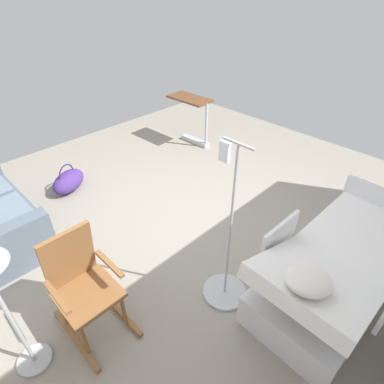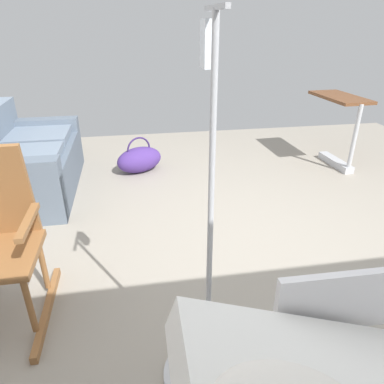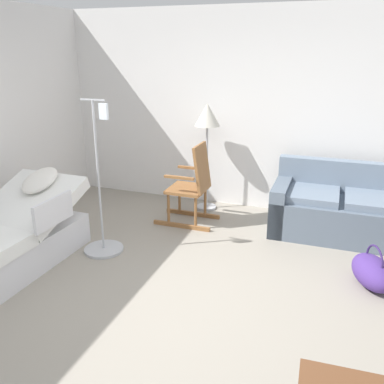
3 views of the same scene
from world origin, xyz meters
TOP-DOWN VIEW (x-y plane):
  - ground_plane at (0.00, 0.00)m, footprint 6.64×6.64m
  - hospital_bed at (-1.78, -0.08)m, footprint 1.06×2.13m
  - rocking_chair at (-0.38, 1.82)m, footprint 0.76×0.51m
  - overbed_table at (1.60, -1.49)m, footprint 0.85×0.44m
  - duffel_bag at (1.76, 0.94)m, footprint 0.53×0.64m
  - iv_pole at (-1.04, 0.72)m, footprint 0.44×0.44m

SIDE VIEW (x-z plane):
  - ground_plane at x=0.00m, z-range 0.00..0.00m
  - duffel_bag at x=1.76m, z-range -0.06..0.37m
  - iv_pole at x=-1.04m, z-range -0.59..1.09m
  - hospital_bed at x=-1.78m, z-range -0.17..0.75m
  - rocking_chair at x=-0.38m, z-range -0.02..1.03m
  - overbed_table at x=1.60m, z-range 0.11..0.95m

